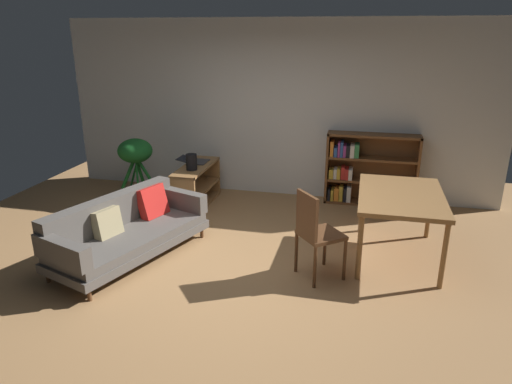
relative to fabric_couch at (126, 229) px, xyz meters
name	(u,v)px	position (x,y,z in m)	size (l,w,h in m)	color
ground_plane	(228,270)	(1.25, -0.06, -0.34)	(8.16, 8.16, 0.00)	#A87A4C
back_wall_panel	(276,110)	(1.25, 2.64, 1.01)	(6.80, 0.10, 2.70)	silver
fabric_couch	(126,229)	(0.00, 0.00, 0.00)	(1.37, 2.06, 0.70)	#56351E
media_console	(196,186)	(0.20, 1.78, -0.04)	(0.38, 1.16, 0.61)	olive
open_laptop	(195,161)	(0.12, 1.98, 0.30)	(0.45, 0.31, 0.06)	#333338
desk_speaker	(191,162)	(0.22, 1.58, 0.39)	(0.16, 0.16, 0.23)	black
potted_floor_plant	(136,160)	(-0.73, 1.72, 0.32)	(0.56, 0.52, 0.99)	#333338
dining_table	(401,200)	(3.06, 0.71, 0.37)	(0.93, 1.38, 0.78)	olive
dining_chair_near	(315,231)	(2.19, -0.01, 0.21)	(0.57, 0.57, 0.97)	#56351E
bookshelf	(364,169)	(2.65, 2.46, 0.20)	(1.35, 0.29, 1.08)	brown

